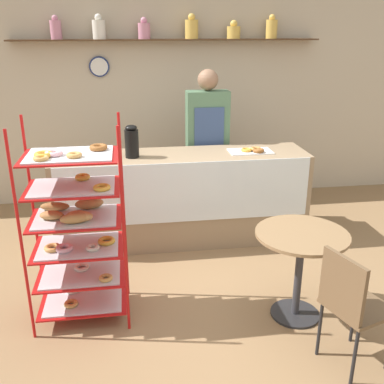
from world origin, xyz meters
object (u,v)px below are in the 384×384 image
object	(u,v)px
cafe_chair	(350,300)
coffee_carafe	(132,142)
pastry_rack	(77,228)
person_worker	(207,141)
cafe_table	(300,254)
donut_tray_counter	(252,151)

from	to	relation	value
cafe_chair	coffee_carafe	xyz separation A→B (m)	(-1.35, 2.08, 0.60)
pastry_rack	person_worker	bearing A→B (deg)	53.04
person_worker	cafe_table	size ratio (longest dim) A/B	2.41
coffee_carafe	donut_tray_counter	bearing A→B (deg)	0.48
pastry_rack	coffee_carafe	bearing A→B (deg)	69.46
cafe_table	cafe_chair	bearing A→B (deg)	-79.50
pastry_rack	cafe_table	size ratio (longest dim) A/B	2.17
cafe_table	donut_tray_counter	distance (m)	1.55
coffee_carafe	person_worker	bearing A→B (deg)	31.86
cafe_chair	coffee_carafe	world-z (taller)	coffee_carafe
person_worker	cafe_table	xyz separation A→B (m)	(0.37, -2.01, -0.42)
pastry_rack	cafe_chair	world-z (taller)	pastry_rack
person_worker	coffee_carafe	world-z (taller)	person_worker
coffee_carafe	cafe_chair	bearing A→B (deg)	-57.03
coffee_carafe	donut_tray_counter	world-z (taller)	coffee_carafe
donut_tray_counter	person_worker	bearing A→B (deg)	126.22
pastry_rack	cafe_table	distance (m)	1.72
donut_tray_counter	pastry_rack	bearing A→B (deg)	-144.26
pastry_rack	coffee_carafe	xyz separation A→B (m)	(0.45, 1.21, 0.35)
pastry_rack	person_worker	distance (m)	2.20
person_worker	coffee_carafe	xyz separation A→B (m)	(-0.86, -0.54, 0.15)
person_worker	cafe_chair	size ratio (longest dim) A/B	2.05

